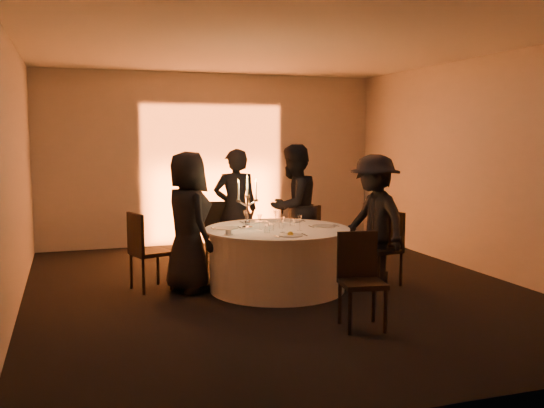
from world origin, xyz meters
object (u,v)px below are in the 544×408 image
object	(u,v)px
guest_back_left	(236,209)
coffee_cup	(228,232)
chair_left	(144,247)
guest_back_right	(293,207)
guest_left	(188,222)
chair_back_left	(219,230)
banquet_table	(277,259)
guest_right	(374,220)
chair_back_right	(306,233)
candelabra	(247,210)
chair_right	(386,244)
chair_front	(360,274)

from	to	relation	value
guest_back_left	coffee_cup	bearing A→B (deg)	79.87
chair_left	guest_back_left	bearing A→B (deg)	-76.42
guest_back_right	coffee_cup	xyz separation A→B (m)	(-1.31, -1.37, -0.09)
guest_left	guest_back_right	bearing A→B (deg)	-78.82
chair_back_left	banquet_table	bearing A→B (deg)	116.82
banquet_table	guest_right	distance (m)	1.34
chair_back_right	candelabra	world-z (taller)	candelabra
chair_left	chair_right	distance (m)	3.06
guest_right	chair_right	bearing A→B (deg)	75.56
chair_left	chair_back_left	bearing A→B (deg)	-66.41
banquet_table	guest_back_right	distance (m)	1.33
banquet_table	guest_back_left	distance (m)	1.40
chair_back_left	guest_left	bearing A→B (deg)	73.75
chair_right	guest_left	world-z (taller)	guest_left
chair_back_right	candelabra	bearing A→B (deg)	5.09
chair_front	guest_back_right	distance (m)	2.77
guest_back_right	guest_left	bearing A→B (deg)	-4.71
chair_left	chair_front	xyz separation A→B (m)	(1.88, -2.12, -0.02)
chair_front	coffee_cup	bearing A→B (deg)	135.82
chair_back_right	chair_front	world-z (taller)	chair_front
chair_right	guest_back_right	world-z (taller)	guest_back_right
chair_back_right	guest_back_right	world-z (taller)	guest_back_right
banquet_table	chair_back_left	distance (m)	1.56
banquet_table	chair_left	world-z (taller)	chair_left
chair_left	chair_right	xyz separation A→B (m)	(2.99, -0.66, -0.02)
chair_left	chair_front	distance (m)	2.83
guest_left	candelabra	size ratio (longest dim) A/B	2.59
chair_front	candelabra	xyz separation A→B (m)	(-0.65, 1.78, 0.47)
guest_back_right	chair_left	bearing A→B (deg)	-14.50
chair_right	chair_back_left	bearing A→B (deg)	-142.94
chair_back_left	coffee_cup	world-z (taller)	chair_back_left
coffee_cup	banquet_table	bearing A→B (deg)	23.47
chair_left	chair_back_left	distance (m)	1.59
banquet_table	guest_back_right	world-z (taller)	guest_back_right
guest_back_left	chair_front	bearing A→B (deg)	107.08
guest_left	candelabra	world-z (taller)	guest_left
chair_front	guest_back_left	world-z (taller)	guest_back_left
chair_back_left	candelabra	bearing A→B (deg)	103.82
chair_left	guest_left	xyz separation A→B (m)	(0.51, -0.19, 0.31)
chair_right	guest_left	xyz separation A→B (m)	(-2.48, 0.47, 0.33)
guest_right	chair_back_right	bearing A→B (deg)	-170.33
banquet_table	chair_right	size ratio (longest dim) A/B	1.91
chair_right	guest_right	world-z (taller)	guest_right
chair_left	guest_back_left	distance (m)	1.66
chair_left	chair_front	bearing A→B (deg)	-156.15
chair_back_right	chair_right	bearing A→B (deg)	80.29
banquet_table	guest_back_left	world-z (taller)	guest_back_left
banquet_table	coffee_cup	distance (m)	0.87
chair_right	candelabra	distance (m)	1.86
chair_back_left	chair_back_right	size ratio (longest dim) A/B	1.08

